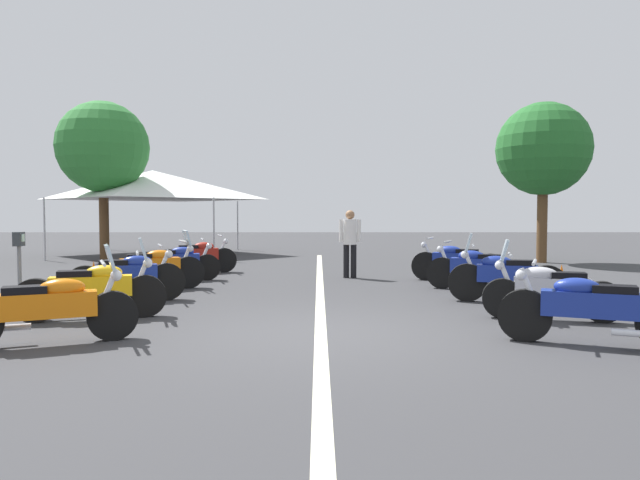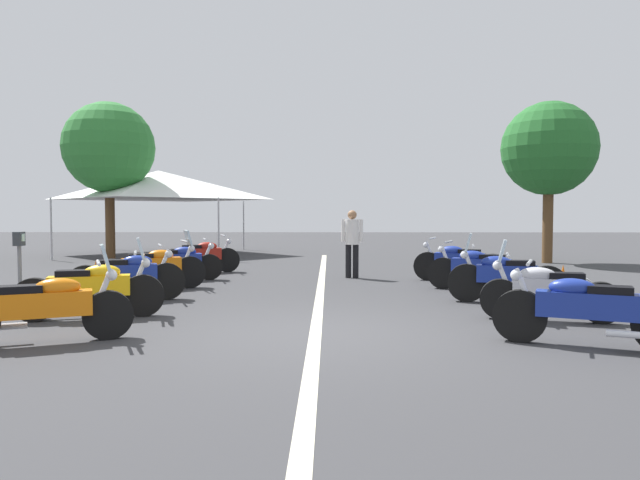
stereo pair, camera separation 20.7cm
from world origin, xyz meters
name	(u,v)px [view 2 (the right image)]	position (x,y,z in m)	size (l,w,h in m)	color
ground_plane	(315,334)	(0.00, 0.00, 0.00)	(80.00, 80.00, 0.00)	#38383A
lane_centre_stripe	(320,290)	(4.26, 0.00, 0.00)	(19.62, 0.16, 0.01)	beige
motorcycle_left_row_0	(45,306)	(-0.66, 3.25, 0.46)	(1.04, 1.98, 1.20)	black
motorcycle_left_row_1	(92,288)	(1.01, 3.37, 0.47)	(0.90, 2.10, 1.21)	black
motorcycle_left_row_2	(128,276)	(2.70, 3.42, 0.47)	(0.93, 1.96, 1.02)	black
motorcycle_left_row_3	(153,267)	(4.25, 3.44, 0.48)	(1.13, 2.05, 1.23)	black
motorcycle_left_row_4	(178,262)	(5.86, 3.35, 0.45)	(0.84, 2.06, 0.99)	black
motorcycle_left_row_5	(201,256)	(7.63, 3.20, 0.46)	(0.92, 2.00, 1.01)	black
motorcycle_right_row_0	(586,309)	(-0.73, -3.21, 0.46)	(1.03, 2.06, 1.00)	black
motorcycle_right_row_1	(548,290)	(0.94, -3.38, 0.46)	(0.85, 1.95, 1.19)	black
motorcycle_right_row_2	(505,276)	(2.62, -3.27, 0.48)	(0.83, 2.00, 1.23)	black
motorcycle_right_row_3	(480,268)	(4.23, -3.25, 0.46)	(1.09, 2.05, 1.01)	black
motorcycle_right_row_4	(459,262)	(5.79, -3.16, 0.47)	(1.03, 2.02, 1.01)	black
parking_meter	(19,257)	(1.46, 4.69, 0.90)	(0.19, 0.14, 1.29)	slate
traffic_cone_0	(563,282)	(3.39, -4.59, 0.29)	(0.36, 0.36, 0.61)	orange
traffic_cone_1	(96,276)	(4.16, 4.59, 0.29)	(0.36, 0.36, 0.61)	orange
bystander_0	(352,238)	(6.53, -0.74, 0.97)	(0.32, 0.53, 1.65)	black
roadside_tree_0	(549,149)	(10.89, -7.11, 3.59)	(2.94, 2.94, 5.09)	brown
roadside_tree_1	(109,148)	(12.26, 7.37, 3.81)	(3.09, 3.09, 5.37)	brown
event_tent	(159,185)	(14.50, 6.33, 2.65)	(6.26, 6.26, 3.20)	white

